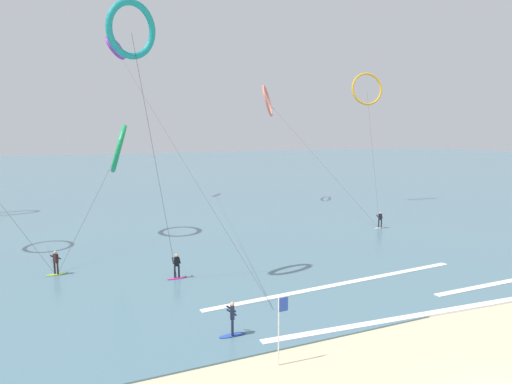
# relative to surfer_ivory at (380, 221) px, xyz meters

# --- Properties ---
(sea_water) EXTENTS (400.00, 200.00, 0.08)m
(sea_water) POSITION_rel_surfer_ivory_xyz_m (-15.92, 80.82, -0.78)
(sea_water) COLOR slate
(sea_water) RESTS_ON ground
(surfer_ivory) EXTENTS (1.40, 0.71, 1.70)m
(surfer_ivory) POSITION_rel_surfer_ivory_xyz_m (0.00, 0.00, 0.00)
(surfer_ivory) COLOR silver
(surfer_ivory) RESTS_ON ground
(surfer_magenta) EXTENTS (1.40, 0.58, 1.70)m
(surfer_magenta) POSITION_rel_surfer_ivory_xyz_m (-23.22, -7.28, 0.00)
(surfer_magenta) COLOR #CC288E
(surfer_magenta) RESTS_ON ground
(surfer_lime) EXTENTS (1.40, 0.73, 1.70)m
(surfer_lime) POSITION_rel_surfer_ivory_xyz_m (-30.59, -3.02, 0.00)
(surfer_lime) COLOR #8CC62D
(surfer_lime) RESTS_ON ground
(surfer_cobalt) EXTENTS (1.40, 0.66, 1.70)m
(surfer_cobalt) POSITION_rel_surfer_ivory_xyz_m (-23.05, -16.98, 0.00)
(surfer_cobalt) COLOR #2647B7
(surfer_cobalt) RESTS_ON ground
(kite_emerald) EXTENTS (7.17, 12.74, 10.66)m
(kite_emerald) POSITION_rel_surfer_ivory_xyz_m (-24.65, 7.29, 7.55)
(kite_emerald) COLOR #199351
(kite_emerald) RESTS_ON ground
(kite_coral) EXTENTS (4.77, 22.61, 16.30)m
(kite_coral) POSITION_rel_surfer_ivory_xyz_m (-2.94, 20.32, 13.28)
(kite_coral) COLOR #EA7260
(kite_coral) RESTS_ON ground
(kite_violet) EXTENTS (4.13, 48.38, 23.27)m
(kite_violet) POSITION_rel_surfer_ivory_xyz_m (-21.22, 30.99, 20.65)
(kite_violet) COLOR purple
(kite_violet) RESTS_ON ground
(kite_amber) EXTENTS (11.34, 15.33, 17.87)m
(kite_amber) POSITION_rel_surfer_ivory_xyz_m (9.06, 14.39, 14.81)
(kite_amber) COLOR orange
(kite_amber) RESTS_ON ground
(kite_teal) EXTENTS (4.34, 2.21, 17.59)m
(kite_teal) POSITION_rel_surfer_ivory_xyz_m (-25.83, -8.18, 15.03)
(kite_teal) COLOR teal
(kite_teal) RESTS_ON ground
(beach_flag) EXTENTS (0.47, 0.06, 3.02)m
(beach_flag) POSITION_rel_surfer_ivory_xyz_m (-22.17, -20.31, 1.18)
(beach_flag) COLOR silver
(beach_flag) RESTS_ON ground
(wave_crest_near) EXTENTS (18.20, 1.79, 0.12)m
(wave_crest_near) POSITION_rel_surfer_ivory_xyz_m (-13.01, -18.90, -0.76)
(wave_crest_near) COLOR white
(wave_crest_near) RESTS_ON ground
(wave_crest_mid) EXTENTS (10.63, 0.55, 0.12)m
(wave_crest_mid) POSITION_rel_surfer_ivory_xyz_m (-4.51, -17.06, -0.76)
(wave_crest_mid) COLOR white
(wave_crest_mid) RESTS_ON ground
(wave_crest_far) EXTENTS (19.43, 1.69, 0.12)m
(wave_crest_far) POSITION_rel_surfer_ivory_xyz_m (-13.80, -12.90, -0.76)
(wave_crest_far) COLOR white
(wave_crest_far) RESTS_ON ground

